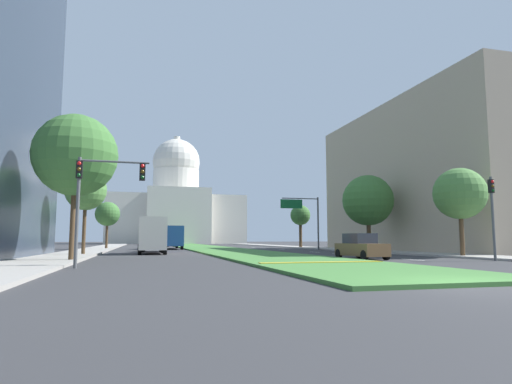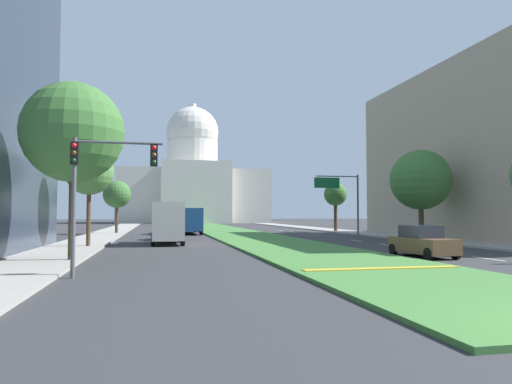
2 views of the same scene
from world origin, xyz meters
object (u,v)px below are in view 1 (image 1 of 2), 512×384
Objects in this scene: traffic_light_near_left at (98,187)px; street_tree_left_mid at (86,190)px; street_tree_right_near at (460,194)px; sedan_distant at (150,243)px; street_tree_left_near at (76,155)px; street_tree_right_far at (300,216)px; sedan_far_horizon at (163,242)px; sedan_midblock at (152,244)px; overhead_guide_sign at (305,212)px; box_truck_delivery at (152,235)px; sedan_very_far at (149,242)px; capitol_building at (176,208)px; street_tree_left_far at (108,214)px; city_bus at (171,236)px; sedan_lead_stopped at (361,247)px; traffic_light_near_right at (492,207)px; street_tree_right_mid at (368,200)px.

street_tree_left_mid is at bearing 98.90° from traffic_light_near_left.
sedan_distant is (-21.49, 31.01, -3.81)m from street_tree_right_near.
traffic_light_near_left is at bearing -71.89° from street_tree_left_near.
street_tree_right_far is 1.48× the size of sedan_far_horizon.
street_tree_left_mid is 1.52× the size of sedan_distant.
street_tree_left_mid is 1.55× the size of sedan_midblock.
box_truck_delivery is at bearing -151.89° from overhead_guide_sign.
box_truck_delivery is at bearing -90.51° from sedan_very_far.
sedan_distant is 28.75m from sedan_very_far.
box_truck_delivery is (-21.50, -19.44, -3.04)m from street_tree_right_far.
sedan_midblock is (4.99, 18.86, -5.55)m from street_tree_left_near.
street_tree_right_far is (13.41, -63.87, -5.41)m from capitol_building.
street_tree_left_far is 26.81m from street_tree_right_far.
street_tree_left_far is at bearing 130.00° from street_tree_right_near.
sedan_distant is 0.41× the size of city_bus.
overhead_guide_sign is at bearing -20.74° from street_tree_left_far.
traffic_light_near_left reaches higher than sedan_distant.
overhead_guide_sign is at bearing 43.79° from street_tree_left_near.
capitol_building is at bearing 83.07° from sedan_distant.
sedan_midblock is 40.15m from sedan_very_far.
street_tree_left_far is (-13.39, -64.47, -5.61)m from capitol_building.
sedan_far_horizon is at bearing 78.10° from street_tree_left_mid.
sedan_midblock is at bearing 123.76° from sedan_lead_stopped.
sedan_distant is at bearing -90.58° from sedan_very_far.
traffic_light_near_right is 26.89m from box_truck_delivery.
sedan_midblock is at bearing -89.99° from sedan_distant.
traffic_light_near_left is 1.14× the size of sedan_distant.
traffic_light_near_left is at bearing -98.90° from city_bus.
street_tree_right_mid is at bearing -66.04° from sedan_very_far.
overhead_guide_sign reaches higher than sedan_far_horizon.
capitol_building reaches higher than box_truck_delivery.
street_tree_right_near is at bearing -31.50° from box_truck_delivery.
box_truck_delivery is at bearing 68.72° from street_tree_left_near.
street_tree_left_near is 48.60m from sedan_far_horizon.
overhead_guide_sign reaches higher than sedan_midblock.
overhead_guide_sign is at bearing -29.91° from city_bus.
street_tree_left_near is 1.27× the size of street_tree_left_mid.
street_tree_left_near reaches higher than overhead_guide_sign.
overhead_guide_sign is (-1.58, 27.73, 1.30)m from traffic_light_near_right.
sedan_midblock is at bearing 82.80° from traffic_light_near_left.
street_tree_left_mid is 1.63× the size of sedan_far_horizon.
sedan_distant is at bearing 74.96° from street_tree_left_mid.
street_tree_left_mid is (-25.42, 15.08, 1.94)m from traffic_light_near_right.
sedan_far_horizon is (-18.89, 15.77, -3.88)m from street_tree_right_far.
overhead_guide_sign reaches higher than traffic_light_near_right.
overhead_guide_sign is 21.11m from box_truck_delivery.
traffic_light_near_left is at bearing -97.20° from sedan_midblock.
sedan_distant is (-21.18, 18.26, -4.41)m from street_tree_right_mid.
street_tree_left_far is at bearing -101.67° from sedan_very_far.
capitol_building reaches higher than traffic_light_near_left.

